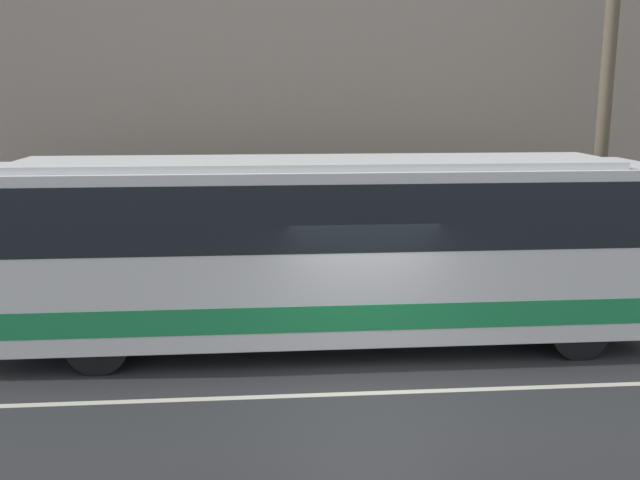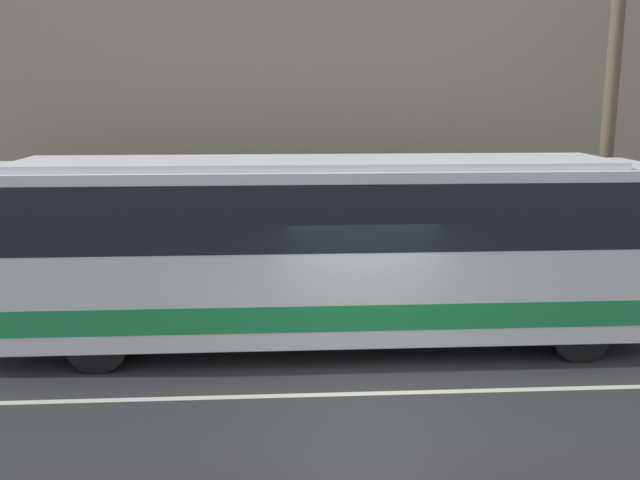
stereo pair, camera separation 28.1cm
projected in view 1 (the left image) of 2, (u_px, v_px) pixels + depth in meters
The scene contains 6 objects.
ground_plane at pixel (373, 393), 11.16m from camera, with size 60.00×60.00×0.00m, color #2D2D30.
sidewalk at pixel (337, 295), 16.26m from camera, with size 60.00×2.50×0.13m.
building_facade at pixel (332, 47), 16.48m from camera, with size 60.00×0.35×11.69m.
lane_stripe at pixel (373, 393), 11.16m from camera, with size 54.00×0.14×0.01m.
transit_bus at pixel (317, 243), 12.91m from camera, with size 12.31×2.48×3.46m.
utility_pole_near at pixel (604, 113), 15.25m from camera, with size 0.29×0.29×8.11m.
Camera 1 is at (-1.70, -10.32, 4.65)m, focal length 40.00 mm.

